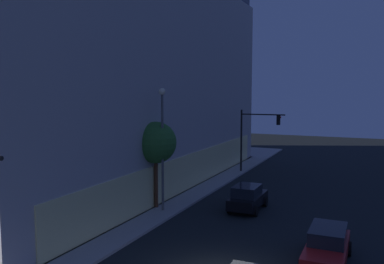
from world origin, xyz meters
TOP-DOWN VIEW (x-y plane):
  - modern_building at (13.88, 22.89)m, footprint 36.46×30.43m
  - traffic_light_far_corner at (22.85, 4.92)m, footprint 0.37×4.31m
  - street_lamp_sidewalk at (7.77, 6.92)m, footprint 0.44×0.44m
  - sidewalk_tree at (8.22, 7.68)m, footprint 2.81×2.81m
  - car_red at (3.75, -3.91)m, footprint 4.78×2.03m
  - car_black at (10.57, 1.95)m, footprint 4.06×2.01m

SIDE VIEW (x-z plane):
  - car_red at x=3.75m, z-range 0.03..1.67m
  - car_black at x=10.57m, z-range 0.01..1.73m
  - traffic_light_far_corner at x=22.85m, z-range 1.18..7.23m
  - sidewalk_tree at x=8.22m, z-range 1.63..7.45m
  - street_lamp_sidewalk at x=7.77m, z-range 1.17..9.21m
  - modern_building at x=13.88m, z-range -0.07..20.56m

